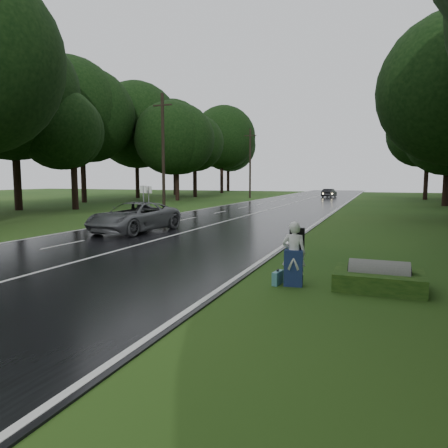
# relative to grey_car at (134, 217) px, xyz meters

# --- Properties ---
(ground) EXTENTS (160.00, 160.00, 0.00)m
(ground) POSITION_rel_grey_car_xyz_m (2.57, -6.71, -0.82)
(ground) COLOR #284815
(ground) RESTS_ON ground
(road) EXTENTS (12.00, 140.00, 0.04)m
(road) POSITION_rel_grey_car_xyz_m (2.57, 13.29, -0.80)
(road) COLOR black
(road) RESTS_ON ground
(lane_center) EXTENTS (0.12, 140.00, 0.01)m
(lane_center) POSITION_rel_grey_car_xyz_m (2.57, 13.29, -0.78)
(lane_center) COLOR silver
(lane_center) RESTS_ON road
(grey_car) EXTENTS (3.10, 5.84, 1.56)m
(grey_car) POSITION_rel_grey_car_xyz_m (0.00, 0.00, 0.00)
(grey_car) COLOR #505255
(grey_car) RESTS_ON road
(far_car) EXTENTS (1.93, 4.08, 1.29)m
(far_car) POSITION_rel_grey_car_xyz_m (4.80, 44.52, -0.14)
(far_car) COLOR black
(far_car) RESTS_ON road
(hitchhiker) EXTENTS (0.67, 0.62, 1.73)m
(hitchhiker) POSITION_rel_grey_car_xyz_m (10.02, -7.66, -0.02)
(hitchhiker) COLOR silver
(hitchhiker) RESTS_ON ground
(suitcase) EXTENTS (0.21, 0.52, 0.36)m
(suitcase) POSITION_rel_grey_car_xyz_m (9.60, -7.69, -0.64)
(suitcase) COLOR teal
(suitcase) RESTS_ON ground
(culvert) EXTENTS (1.48, 0.74, 0.74)m
(culvert) POSITION_rel_grey_car_xyz_m (12.13, -7.13, -0.82)
(culvert) COLOR slate
(culvert) RESTS_ON ground
(utility_pole_mid) EXTENTS (1.80, 0.28, 10.20)m
(utility_pole_mid) POSITION_rel_grey_car_xyz_m (-5.93, 13.63, -0.82)
(utility_pole_mid) COLOR black
(utility_pole_mid) RESTS_ON ground
(utility_pole_far) EXTENTS (1.80, 0.28, 10.03)m
(utility_pole_far) POSITION_rel_grey_car_xyz_m (-5.93, 39.05, -0.82)
(utility_pole_far) COLOR black
(utility_pole_far) RESTS_ON ground
(road_sign_a) EXTENTS (0.55, 0.10, 2.31)m
(road_sign_a) POSITION_rel_grey_car_xyz_m (-4.63, 8.25, -0.82)
(road_sign_a) COLOR white
(road_sign_a) RESTS_ON ground
(road_sign_b) EXTENTS (0.54, 0.10, 2.25)m
(road_sign_b) POSITION_rel_grey_car_xyz_m (-4.63, 8.98, -0.82)
(road_sign_b) COLOR white
(road_sign_b) RESTS_ON ground
(tree_left_d) EXTENTS (8.62, 8.62, 13.47)m
(tree_left_d) POSITION_rel_grey_car_xyz_m (-14.32, 11.93, -0.82)
(tree_left_d) COLOR black
(tree_left_d) RESTS_ON ground
(tree_left_e) EXTENTS (8.60, 8.60, 13.43)m
(tree_left_e) POSITION_rel_grey_car_xyz_m (-12.66, 29.02, -0.82)
(tree_left_e) COLOR black
(tree_left_e) RESTS_ON ground
(tree_left_f) EXTENTS (9.66, 9.66, 15.10)m
(tree_left_f) POSITION_rel_grey_car_xyz_m (-14.90, 39.18, -0.82)
(tree_left_f) COLOR black
(tree_left_f) RESTS_ON ground
(tree_right_e) EXTENTS (8.08, 8.08, 12.62)m
(tree_right_e) POSITION_rel_grey_car_xyz_m (18.34, 29.54, -0.82)
(tree_right_e) COLOR black
(tree_right_e) RESTS_ON ground
(tree_right_f) EXTENTS (10.50, 10.50, 16.41)m
(tree_right_f) POSITION_rel_grey_car_xyz_m (17.66, 43.10, -0.82)
(tree_right_f) COLOR black
(tree_right_f) RESTS_ON ground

